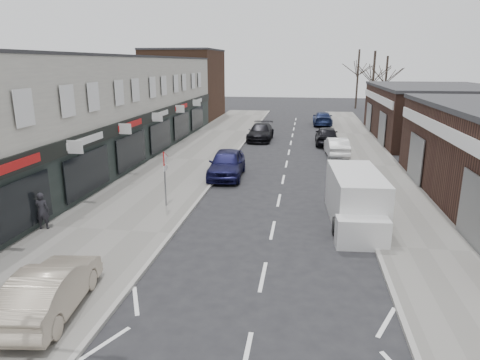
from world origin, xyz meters
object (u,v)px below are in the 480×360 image
at_px(white_van, 356,200).
at_px(parked_car_right_c, 323,119).
at_px(warning_sign, 165,163).
at_px(parked_car_left_b, 261,132).
at_px(sedan_on_pavement, 51,289).
at_px(parked_car_right_b, 327,135).
at_px(pedestrian, 42,211).
at_px(parked_car_right_a, 337,147).
at_px(parked_car_left_a, 227,163).

bearing_deg(white_van, parked_car_right_c, 87.16).
distance_m(warning_sign, parked_car_left_b, 19.18).
relative_size(sedan_on_pavement, parked_car_left_b, 0.81).
distance_m(white_van, parked_car_right_b, 18.33).
bearing_deg(parked_car_right_b, parked_car_right_c, -89.97).
height_order(pedestrian, parked_car_right_a, pedestrian).
distance_m(sedan_on_pavement, parked_car_right_b, 28.02).
bearing_deg(parked_car_left_a, parked_car_right_b, 58.75).
distance_m(parked_car_left_a, parked_car_right_b, 13.25).
bearing_deg(parked_car_left_a, sedan_on_pavement, -100.19).
relative_size(white_van, parked_car_right_b, 1.26).
distance_m(pedestrian, parked_car_left_a, 11.25).
xyz_separation_m(warning_sign, parked_car_left_b, (2.44, 18.97, -1.47)).
relative_size(white_van, sedan_on_pavement, 1.41).
height_order(parked_car_right_b, parked_car_right_c, parked_car_right_b).
distance_m(white_van, parked_car_right_c, 29.95).
bearing_deg(white_van, parked_car_left_b, 103.77).
bearing_deg(parked_car_left_a, parked_car_right_c, 72.06).
bearing_deg(parked_car_left_a, pedestrian, -123.55).
relative_size(warning_sign, white_van, 0.47).
distance_m(warning_sign, sedan_on_pavement, 9.13).
xyz_separation_m(sedan_on_pavement, parked_car_left_a, (2.03, 15.11, 0.04)).
bearing_deg(parked_car_left_a, warning_sign, -108.62).
relative_size(parked_car_right_a, parked_car_right_b, 0.92).
bearing_deg(parked_car_right_c, parked_car_right_b, 89.61).
xyz_separation_m(parked_car_left_a, parked_car_left_b, (0.68, 12.87, -0.10)).
relative_size(warning_sign, parked_car_left_a, 0.56).
bearing_deg(pedestrian, parked_car_left_b, -121.03).
bearing_deg(parked_car_right_a, parked_car_right_b, -87.13).
height_order(white_van, pedestrian, white_van).
height_order(warning_sign, parked_car_left_b, warning_sign).
bearing_deg(parked_car_right_c, parked_car_left_a, 74.39).
height_order(parked_car_right_a, parked_car_right_b, parked_car_right_b).
bearing_deg(parked_car_left_b, parked_car_right_b, -11.63).
relative_size(parked_car_left_a, parked_car_right_a, 1.16).
xyz_separation_m(warning_sign, parked_car_right_a, (8.66, 13.22, -1.52)).
height_order(pedestrian, parked_car_left_a, pedestrian).
relative_size(white_van, parked_car_left_a, 1.18).
distance_m(parked_car_left_b, parked_car_right_a, 8.47).
relative_size(white_van, parked_car_right_c, 1.14).
bearing_deg(parked_car_right_a, warning_sign, 52.90).
bearing_deg(pedestrian, warning_sign, -153.67).
bearing_deg(parked_car_right_c, warning_sign, 74.25).
height_order(sedan_on_pavement, parked_car_right_b, parked_car_right_b).
xyz_separation_m(white_van, parked_car_left_a, (-6.80, 6.71, -0.21)).
relative_size(white_van, parked_car_left_b, 1.14).
height_order(parked_car_left_b, parked_car_right_c, parked_car_left_b).
xyz_separation_m(warning_sign, sedan_on_pavement, (-0.27, -9.01, -1.41)).
height_order(white_van, parked_car_right_c, white_van).
bearing_deg(parked_car_right_b, pedestrian, 60.46).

